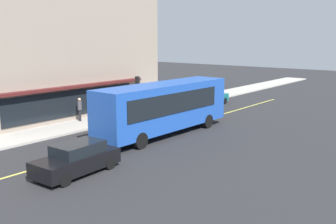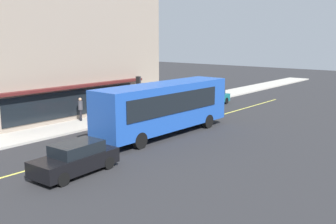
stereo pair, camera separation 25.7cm
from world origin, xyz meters
The scene contains 11 objects.
ground centered at (0.00, 0.00, 0.00)m, with size 120.00×120.00×0.00m, color #28282B.
sidewalk centered at (0.00, 5.95, 0.07)m, with size 80.00×3.11×0.15m, color #B2ADA3.
lane_centre_stripe centered at (0.00, 0.00, 0.00)m, with size 36.00×0.16×0.01m, color #D8D14C.
storefront_building centered at (-2.46, 13.36, 5.60)m, with size 20.09×12.34×11.22m.
bus centered at (-1.13, -0.61, 1.99)m, with size 11.17×2.74×3.50m.
traffic_light centered at (2.28, 5.12, 2.53)m, with size 0.30×0.52×3.20m.
car_maroon centered at (-1.17, 3.06, 0.74)m, with size 4.35×1.97×1.52m.
car_black centered at (-9.76, -2.21, 0.74)m, with size 4.40×2.06×1.52m.
car_teal centered at (10.74, 3.38, 0.74)m, with size 4.40×2.06×1.52m.
pedestrian_by_curb centered at (3.45, 5.19, 1.19)m, with size 0.34×0.34×1.73m.
pedestrian_near_storefront centered at (-2.51, 6.78, 1.25)m, with size 0.34×0.34×1.81m.
Camera 1 is at (-20.75, -16.83, 6.50)m, focal length 41.03 mm.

